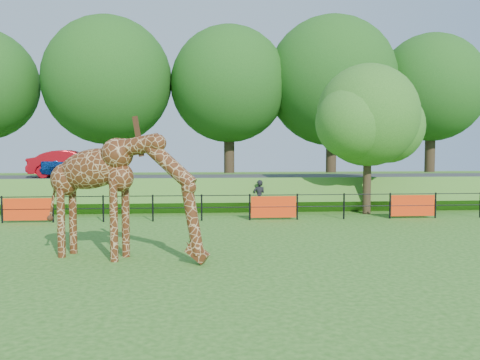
% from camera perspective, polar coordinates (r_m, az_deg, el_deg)
% --- Properties ---
extents(ground, '(90.00, 90.00, 0.00)m').
position_cam_1_polar(ground, '(14.35, -3.78, -9.00)').
color(ground, '#296218').
rests_on(ground, ground).
extents(giraffe, '(4.88, 2.66, 3.50)m').
position_cam_1_polar(giraffe, '(15.01, -12.24, -1.74)').
color(giraffe, '#512610').
rests_on(giraffe, ground).
extents(perimeter_fence, '(28.07, 0.10, 1.10)m').
position_cam_1_polar(perimeter_fence, '(22.15, -4.11, -2.95)').
color(perimeter_fence, black).
rests_on(perimeter_fence, ground).
extents(embankment, '(40.00, 9.00, 1.30)m').
position_cam_1_polar(embankment, '(29.60, -4.25, -1.01)').
color(embankment, '#296218').
rests_on(embankment, ground).
extents(road, '(40.00, 5.00, 0.12)m').
position_cam_1_polar(road, '(28.05, -4.24, 0.17)').
color(road, '#323235').
rests_on(road, embankment).
extents(car_blue, '(4.23, 1.87, 1.41)m').
position_cam_1_polar(car_blue, '(29.11, -16.42, 1.67)').
color(car_blue, '#124098').
rests_on(car_blue, road).
extents(car_red, '(4.32, 1.60, 1.41)m').
position_cam_1_polar(car_red, '(29.27, -17.53, 1.66)').
color(car_red, red).
rests_on(car_red, road).
extents(visitor, '(0.61, 0.44, 1.54)m').
position_cam_1_polar(visitor, '(24.27, 2.07, -1.81)').
color(visitor, black).
rests_on(visitor, ground).
extents(tree_east, '(5.40, 4.71, 6.76)m').
position_cam_1_polar(tree_east, '(24.89, 13.68, 6.31)').
color(tree_east, '#342617').
rests_on(tree_east, ground).
extents(bg_tree_line, '(37.30, 8.80, 11.82)m').
position_cam_1_polar(bg_tree_line, '(36.26, -1.35, 10.28)').
color(bg_tree_line, '#342617').
rests_on(bg_tree_line, ground).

